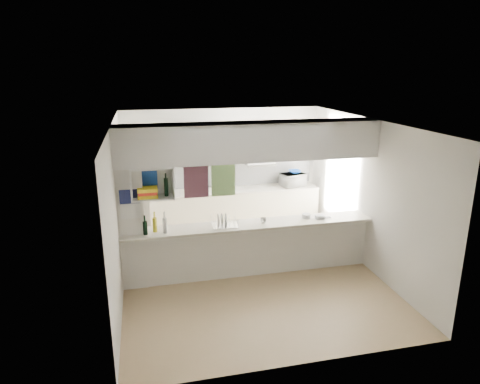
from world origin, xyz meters
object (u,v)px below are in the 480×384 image
object	(u,v)px
microwave	(293,180)
bowl	(295,172)
wine_bottles	(155,225)
dish_rack	(225,221)

from	to	relation	value
microwave	bowl	distance (m)	0.18
microwave	wine_bottles	xyz separation A→B (m)	(-3.03, -2.13, -0.01)
microwave	dish_rack	size ratio (longest dim) A/B	1.18
microwave	bowl	size ratio (longest dim) A/B	1.91
bowl	dish_rack	size ratio (longest dim) A/B	0.62
microwave	dish_rack	distance (m)	2.82
microwave	wine_bottles	world-z (taller)	wine_bottles
microwave	dish_rack	xyz separation A→B (m)	(-1.92, -2.07, -0.05)
bowl	wine_bottles	world-z (taller)	same
bowl	dish_rack	bearing A→B (deg)	-133.27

